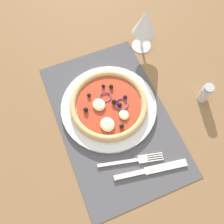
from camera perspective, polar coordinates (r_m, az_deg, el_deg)
ground_plane at (r=74.12cm, az=0.32°, el=-1.95°), size 190.00×140.00×2.40cm
placemat at (r=72.83cm, az=0.33°, el=-1.52°), size 49.25×31.01×0.40cm
plate at (r=73.56cm, az=-0.49°, el=1.26°), size 28.05×28.05×1.22cm
pizza at (r=71.98cm, az=-0.51°, el=1.77°), size 22.55×22.55×2.69cm
fork at (r=68.76cm, az=5.10°, el=-10.93°), size 5.73×17.84×0.44cm
knife at (r=68.71cm, az=9.00°, el=-12.92°), size 5.09×19.98×0.62cm
wine_glass at (r=80.18cm, az=7.50°, el=19.32°), size 7.20×7.20×14.90cm
pepper_shaker at (r=78.01cm, az=20.55°, el=4.06°), size 3.20×3.20×6.70cm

